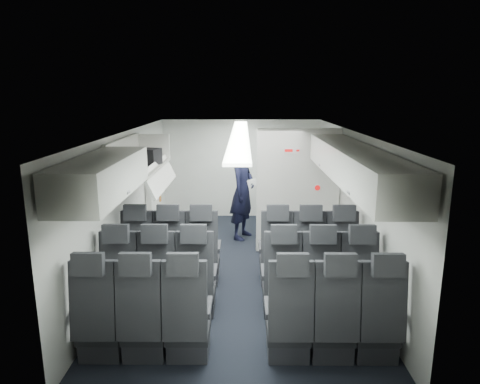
{
  "coord_description": "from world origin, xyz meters",
  "views": [
    {
      "loc": [
        0.05,
        -6.3,
        2.7
      ],
      "look_at": [
        0.0,
        0.4,
        1.15
      ],
      "focal_mm": 32.0,
      "sensor_mm": 36.0,
      "label": 1
    }
  ],
  "objects_px": {
    "seat_row_front": "(240,257)",
    "seat_row_rear": "(238,323)",
    "galley_unit": "(285,177)",
    "seat_row_mid": "(239,285)",
    "carry_on_bag": "(146,156)",
    "boarding_door": "(154,188)",
    "flight_attendant": "(243,191)"
  },
  "relations": [
    {
      "from": "seat_row_mid",
      "to": "boarding_door",
      "type": "bearing_deg",
      "value": 118.77
    },
    {
      "from": "boarding_door",
      "to": "flight_attendant",
      "type": "distance_m",
      "value": 1.68
    },
    {
      "from": "carry_on_bag",
      "to": "boarding_door",
      "type": "bearing_deg",
      "value": 116.0
    },
    {
      "from": "galley_unit",
      "to": "seat_row_rear",
      "type": "bearing_deg",
      "value": -100.65
    },
    {
      "from": "flight_attendant",
      "to": "seat_row_front",
      "type": "bearing_deg",
      "value": -158.97
    },
    {
      "from": "galley_unit",
      "to": "carry_on_bag",
      "type": "bearing_deg",
      "value": -129.71
    },
    {
      "from": "seat_row_mid",
      "to": "flight_attendant",
      "type": "bearing_deg",
      "value": 89.25
    },
    {
      "from": "seat_row_mid",
      "to": "seat_row_front",
      "type": "bearing_deg",
      "value": 90.0
    },
    {
      "from": "seat_row_mid",
      "to": "carry_on_bag",
      "type": "xyz_separation_m",
      "value": [
        -1.38,
        1.35,
        1.39
      ]
    },
    {
      "from": "carry_on_bag",
      "to": "galley_unit",
      "type": "bearing_deg",
      "value": 67.11
    },
    {
      "from": "seat_row_mid",
      "to": "flight_attendant",
      "type": "distance_m",
      "value": 2.99
    },
    {
      "from": "seat_row_front",
      "to": "boarding_door",
      "type": "bearing_deg",
      "value": 128.16
    },
    {
      "from": "seat_row_mid",
      "to": "boarding_door",
      "type": "height_order",
      "value": "boarding_door"
    },
    {
      "from": "seat_row_mid",
      "to": "galley_unit",
      "type": "distance_m",
      "value": 4.3
    },
    {
      "from": "galley_unit",
      "to": "carry_on_bag",
      "type": "height_order",
      "value": "carry_on_bag"
    },
    {
      "from": "seat_row_rear",
      "to": "boarding_door",
      "type": "bearing_deg",
      "value": 112.87
    },
    {
      "from": "seat_row_mid",
      "to": "galley_unit",
      "type": "height_order",
      "value": "galley_unit"
    },
    {
      "from": "seat_row_front",
      "to": "carry_on_bag",
      "type": "distance_m",
      "value": 2.01
    },
    {
      "from": "seat_row_mid",
      "to": "carry_on_bag",
      "type": "distance_m",
      "value": 2.38
    },
    {
      "from": "boarding_door",
      "to": "seat_row_rear",
      "type": "bearing_deg",
      "value": -67.13
    },
    {
      "from": "galley_unit",
      "to": "carry_on_bag",
      "type": "relative_size",
      "value": 4.88
    },
    {
      "from": "seat_row_mid",
      "to": "flight_attendant",
      "type": "xyz_separation_m",
      "value": [
        0.04,
        2.95,
        0.51
      ]
    },
    {
      "from": "boarding_door",
      "to": "flight_attendant",
      "type": "relative_size",
      "value": 1.02
    },
    {
      "from": "seat_row_mid",
      "to": "seat_row_rear",
      "type": "height_order",
      "value": "same"
    },
    {
      "from": "seat_row_rear",
      "to": "seat_row_front",
      "type": "bearing_deg",
      "value": 90.0
    },
    {
      "from": "flight_attendant",
      "to": "seat_row_mid",
      "type": "bearing_deg",
      "value": -158.64
    },
    {
      "from": "carry_on_bag",
      "to": "seat_row_front",
      "type": "bearing_deg",
      "value": -1.43
    },
    {
      "from": "seat_row_front",
      "to": "seat_row_rear",
      "type": "relative_size",
      "value": 1.0
    },
    {
      "from": "seat_row_front",
      "to": "seat_row_rear",
      "type": "xyz_separation_m",
      "value": [
        0.0,
        -1.8,
        0.0
      ]
    },
    {
      "from": "carry_on_bag",
      "to": "flight_attendant",
      "type": "bearing_deg",
      "value": 65.24
    },
    {
      "from": "seat_row_front",
      "to": "carry_on_bag",
      "type": "bearing_deg",
      "value": 161.75
    },
    {
      "from": "seat_row_mid",
      "to": "carry_on_bag",
      "type": "relative_size",
      "value": 8.56
    }
  ]
}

